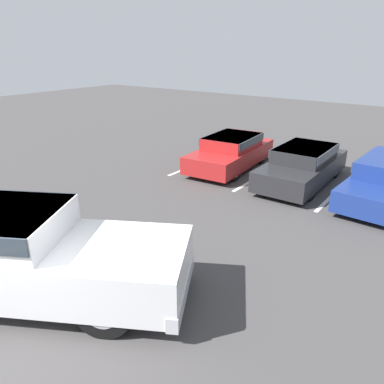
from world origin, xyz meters
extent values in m
plane|color=#423F3F|center=(0.00, 0.00, 0.00)|extent=(60.00, 60.00, 0.00)
cube|color=white|center=(-3.12, 9.82, 0.00)|extent=(0.12, 4.43, 0.01)
cube|color=white|center=(-0.44, 9.82, 0.00)|extent=(0.12, 4.43, 0.01)
cube|color=white|center=(2.24, 9.82, 0.00)|extent=(0.12, 4.43, 0.01)
cube|color=white|center=(-0.88, 0.73, 0.72)|extent=(6.21, 4.62, 0.87)
cube|color=white|center=(-1.14, 0.59, 1.43)|extent=(2.77, 2.63, 0.56)
cube|color=white|center=(0.78, 1.65, 1.11)|extent=(2.86, 2.72, 0.13)
cube|color=silver|center=(1.68, 2.15, 0.40)|extent=(1.14, 1.85, 0.28)
cylinder|color=black|center=(0.31, 2.31, 0.47)|extent=(0.97, 0.72, 0.94)
cylinder|color=#ADADB2|center=(0.31, 2.31, 0.47)|extent=(0.60, 0.52, 0.52)
cylinder|color=black|center=(1.09, 0.89, 0.47)|extent=(0.97, 0.72, 0.94)
cylinder|color=#ADADB2|center=(1.09, 0.89, 0.47)|extent=(0.60, 0.52, 0.52)
cube|color=maroon|center=(-1.81, 9.73, 0.49)|extent=(2.07, 4.37, 0.61)
cube|color=maroon|center=(-1.82, 9.82, 1.02)|extent=(1.71, 2.32, 0.44)
cube|color=#2D3842|center=(-1.82, 9.82, 1.10)|extent=(1.78, 2.28, 0.26)
cylinder|color=black|center=(-0.97, 8.56, 0.34)|extent=(0.27, 0.69, 0.68)
cylinder|color=#ADADB2|center=(-0.97, 8.56, 0.34)|extent=(0.26, 0.39, 0.37)
cylinder|color=black|center=(-2.48, 8.45, 0.34)|extent=(0.27, 0.69, 0.68)
cylinder|color=#ADADB2|center=(-2.48, 8.45, 0.34)|extent=(0.26, 0.39, 0.37)
cylinder|color=black|center=(-1.14, 11.02, 0.34)|extent=(0.27, 0.69, 0.68)
cylinder|color=#ADADB2|center=(-1.14, 11.02, 0.34)|extent=(0.26, 0.39, 0.37)
cylinder|color=black|center=(-2.66, 10.91, 0.34)|extent=(0.27, 0.69, 0.68)
cylinder|color=#ADADB2|center=(-2.66, 10.91, 0.34)|extent=(0.26, 0.39, 0.37)
cube|color=#232326|center=(1.01, 9.67, 0.49)|extent=(1.76, 4.40, 0.64)
cube|color=#232326|center=(1.01, 9.76, 1.03)|extent=(1.54, 2.29, 0.44)
cube|color=#2D3842|center=(1.01, 9.76, 1.12)|extent=(1.61, 2.25, 0.27)
cylinder|color=black|center=(1.76, 8.41, 0.31)|extent=(0.21, 0.62, 0.62)
cylinder|color=#ADADB2|center=(1.76, 8.41, 0.31)|extent=(0.22, 0.34, 0.34)
cylinder|color=black|center=(0.27, 8.40, 0.31)|extent=(0.21, 0.62, 0.62)
cylinder|color=#ADADB2|center=(0.27, 8.40, 0.31)|extent=(0.22, 0.34, 0.34)
cylinder|color=black|center=(1.75, 10.95, 0.31)|extent=(0.21, 0.62, 0.62)
cylinder|color=#ADADB2|center=(1.75, 10.95, 0.31)|extent=(0.22, 0.34, 0.34)
cylinder|color=black|center=(0.25, 10.94, 0.31)|extent=(0.21, 0.62, 0.62)
cylinder|color=#ADADB2|center=(0.25, 10.94, 0.31)|extent=(0.22, 0.34, 0.34)
cylinder|color=black|center=(2.79, 8.44, 0.33)|extent=(0.25, 0.68, 0.67)
cylinder|color=#ADADB2|center=(2.79, 8.44, 0.33)|extent=(0.25, 0.38, 0.37)
cylinder|color=black|center=(2.95, 11.21, 0.33)|extent=(0.25, 0.68, 0.67)
cylinder|color=#ADADB2|center=(2.95, 11.21, 0.33)|extent=(0.25, 0.38, 0.37)
cube|color=black|center=(-4.74, 2.36, 0.01)|extent=(0.46, 0.46, 0.03)
cone|color=orange|center=(-4.74, 2.36, 0.34)|extent=(0.35, 0.35, 0.67)
camera|label=1|loc=(5.07, -2.19, 4.37)|focal=35.00mm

